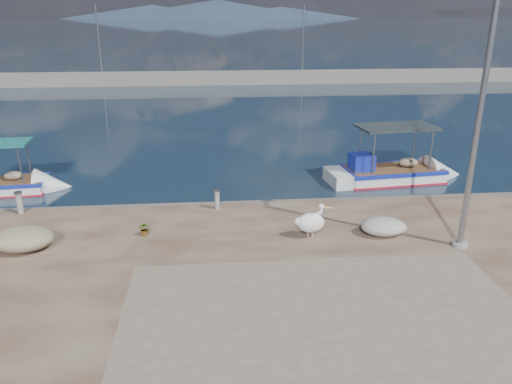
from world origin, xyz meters
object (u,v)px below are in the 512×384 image
object	(u,v)px
boat_right	(391,176)
bollard_near	(217,199)
lamp_post	(476,133)
pelican	(311,222)

from	to	relation	value
boat_right	bollard_near	world-z (taller)	boat_right
lamp_post	bollard_near	size ratio (longest dim) A/B	10.34
pelican	bollard_near	xyz separation A→B (m)	(-2.72, 2.58, -0.14)
bollard_near	pelican	bearing A→B (deg)	-43.49
boat_right	lamp_post	xyz separation A→B (m)	(-0.61, -7.36, 3.58)
boat_right	pelican	size ratio (longest dim) A/B	5.36
pelican	lamp_post	size ratio (longest dim) A/B	0.16
lamp_post	bollard_near	bearing A→B (deg)	153.21
pelican	bollard_near	distance (m)	3.75
pelican	bollard_near	bearing A→B (deg)	139.56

